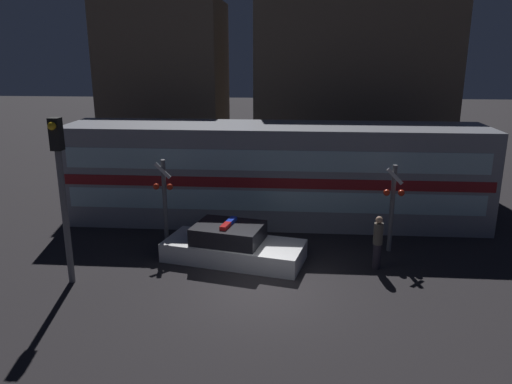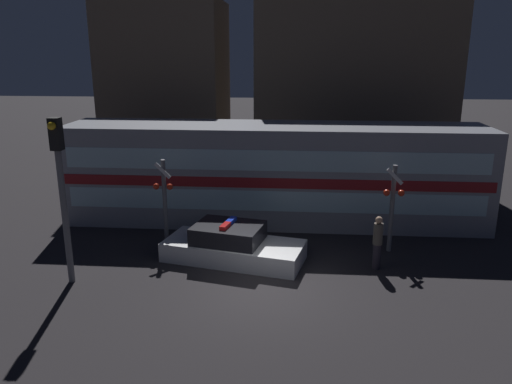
{
  "view_description": "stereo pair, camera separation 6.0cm",
  "coord_description": "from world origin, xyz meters",
  "px_view_note": "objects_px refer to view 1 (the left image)",
  "views": [
    {
      "loc": [
        0.81,
        -12.99,
        6.65
      ],
      "look_at": [
        -0.52,
        4.2,
        1.74
      ],
      "focal_mm": 35.0,
      "sensor_mm": 36.0,
      "label": 1
    },
    {
      "loc": [
        0.87,
        -12.98,
        6.65
      ],
      "look_at": [
        -0.52,
        4.2,
        1.74
      ],
      "focal_mm": 35.0,
      "sensor_mm": 36.0,
      "label": 2
    }
  ],
  "objects_px": {
    "train": "(274,173)",
    "pedestrian": "(378,242)",
    "police_car": "(233,246)",
    "crossing_signal_near": "(392,205)",
    "traffic_light_corner": "(62,185)"
  },
  "relations": [
    {
      "from": "train",
      "to": "pedestrian",
      "type": "height_order",
      "value": "train"
    },
    {
      "from": "police_car",
      "to": "crossing_signal_near",
      "type": "distance_m",
      "value": 5.52
    },
    {
      "from": "police_car",
      "to": "pedestrian",
      "type": "xyz_separation_m",
      "value": [
        4.61,
        -0.35,
        0.41
      ]
    },
    {
      "from": "train",
      "to": "crossing_signal_near",
      "type": "xyz_separation_m",
      "value": [
        4.1,
        -3.02,
        -0.26
      ]
    },
    {
      "from": "train",
      "to": "pedestrian",
      "type": "xyz_separation_m",
      "value": [
        3.44,
        -4.5,
        -1.04
      ]
    },
    {
      "from": "police_car",
      "to": "traffic_light_corner",
      "type": "xyz_separation_m",
      "value": [
        -4.58,
        -2.01,
        2.51
      ]
    },
    {
      "from": "pedestrian",
      "to": "traffic_light_corner",
      "type": "xyz_separation_m",
      "value": [
        -9.19,
        -1.66,
        2.1
      ]
    },
    {
      "from": "pedestrian",
      "to": "train",
      "type": "bearing_deg",
      "value": 127.38
    },
    {
      "from": "train",
      "to": "police_car",
      "type": "relative_size",
      "value": 3.39
    },
    {
      "from": "train",
      "to": "pedestrian",
      "type": "relative_size",
      "value": 9.42
    },
    {
      "from": "crossing_signal_near",
      "to": "traffic_light_corner",
      "type": "relative_size",
      "value": 0.62
    },
    {
      "from": "train",
      "to": "crossing_signal_near",
      "type": "distance_m",
      "value": 5.1
    },
    {
      "from": "pedestrian",
      "to": "crossing_signal_near",
      "type": "relative_size",
      "value": 0.57
    },
    {
      "from": "police_car",
      "to": "crossing_signal_near",
      "type": "relative_size",
      "value": 1.59
    },
    {
      "from": "pedestrian",
      "to": "crossing_signal_near",
      "type": "bearing_deg",
      "value": 65.94
    }
  ]
}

